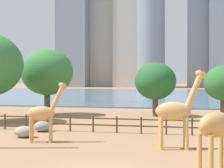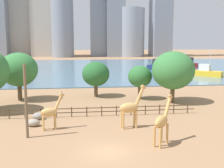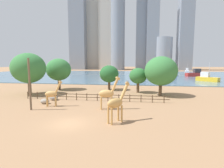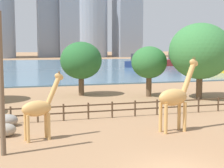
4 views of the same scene
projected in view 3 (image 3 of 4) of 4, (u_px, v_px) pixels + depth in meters
ground_plane at (124, 75)px, 98.17m from camera, size 400.00×400.00×0.00m
harbor_water at (123, 75)px, 95.21m from camera, size 180.00×86.00×0.20m
giraffe_tall at (108, 94)px, 25.39m from camera, size 3.22×1.23×4.99m
giraffe_companion at (52, 94)px, 27.13m from camera, size 2.78×1.19×4.18m
giraffe_young at (116, 103)px, 19.74m from camera, size 2.72×2.92×4.76m
utility_pole at (30, 84)px, 24.82m from camera, size 0.28×0.28×7.45m
boulder_near_fence at (54, 98)px, 31.77m from camera, size 1.42×1.14×0.85m
boulder_by_pole at (45, 101)px, 29.03m from camera, size 1.49×1.11×0.84m
enclosure_fence at (93, 97)px, 31.32m from camera, size 26.12×0.14×1.30m
tree_left_large at (138, 76)px, 39.46m from camera, size 3.97×3.97×5.63m
tree_center_broad at (161, 71)px, 35.68m from camera, size 6.63×6.63×8.10m
tree_right_tall at (29, 68)px, 36.82m from camera, size 7.04×7.04×8.83m
tree_left_small at (109, 74)px, 43.36m from camera, size 4.72×4.72×6.14m
tree_right_small at (59, 70)px, 43.66m from camera, size 6.09×6.09×7.82m
boat_ferry at (195, 74)px, 84.44m from camera, size 8.93×4.95×7.60m
boat_sailboat at (187, 71)px, 123.88m from camera, size 3.49×6.83×5.86m
boat_tug at (171, 74)px, 84.73m from camera, size 7.02×7.77×3.40m
boat_barge at (207, 78)px, 62.27m from camera, size 7.24×6.88×6.62m
skyline_tower_needle at (186, 22)px, 154.52m from camera, size 11.51×14.29×84.58m
skyline_block_central at (142, 28)px, 164.52m from camera, size 11.71×8.13×79.44m
skyline_tower_glass at (118, 13)px, 160.34m from camera, size 13.10×13.10×104.82m
skyline_block_left at (94, 30)px, 179.27m from camera, size 14.83×9.17×80.36m
skyline_block_right at (162, 54)px, 162.14m from camera, size 17.93×17.93×29.56m
skyline_tower_short at (106, 18)px, 173.25m from camera, size 12.85×15.72×102.50m
skyline_block_wide at (79, 25)px, 174.41m from camera, size 15.61×14.95×89.24m
skyline_tower_far at (153, 26)px, 161.66m from camera, size 10.85×15.98×80.38m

